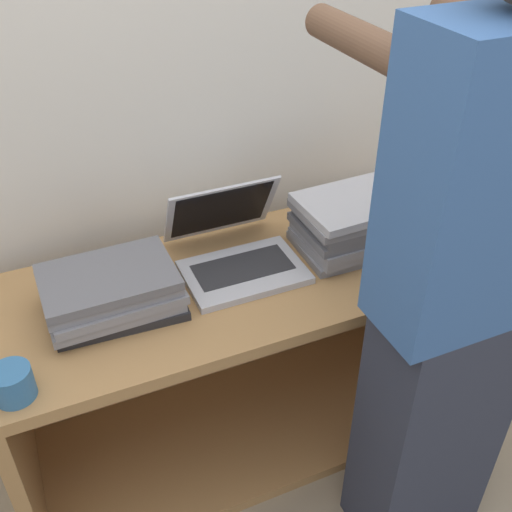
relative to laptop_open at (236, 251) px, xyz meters
name	(u,v)px	position (x,y,z in m)	size (l,w,h in m)	color
ground_plane	(281,495)	(0.00, -0.34, -0.70)	(12.00, 12.00, 0.00)	gray
wall_back	(188,39)	(0.00, 0.33, 0.50)	(8.00, 0.05, 2.40)	silver
cart	(237,345)	(0.00, 0.01, -0.37)	(1.40, 0.56, 0.65)	#A87A47
laptop_open	(236,251)	(0.00, 0.00, 0.00)	(0.33, 0.34, 0.22)	#B7B7BC
laptop_stack_left	(112,291)	(-0.36, -0.06, 0.01)	(0.35, 0.25, 0.12)	#232326
laptop_stack_right	(356,222)	(0.35, -0.06, 0.04)	(0.35, 0.25, 0.17)	gray
person	(459,298)	(0.32, -0.53, 0.13)	(0.40, 0.53, 1.64)	#2D3342
mug	(13,384)	(-0.63, -0.26, -0.01)	(0.09, 0.09, 0.08)	teal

